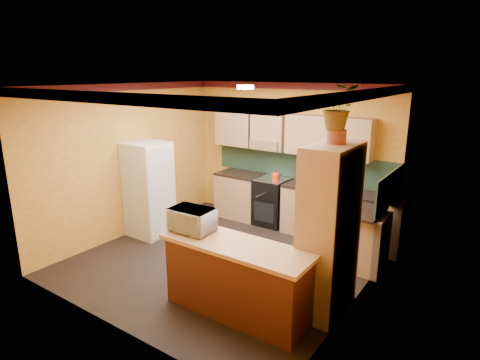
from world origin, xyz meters
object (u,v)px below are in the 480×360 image
at_px(stove, 272,202).
at_px(pantry, 329,231).
at_px(base_cabinets_back, 301,208).
at_px(fridge, 149,189).
at_px(breakfast_bar, 236,281).
at_px(microwave, 192,220).

distance_m(stove, pantry, 3.01).
height_order(base_cabinets_back, fridge, fridge).
xyz_separation_m(fridge, breakfast_bar, (2.75, -1.17, -0.41)).
relative_size(pantry, microwave, 3.85).
height_order(base_cabinets_back, stove, stove).
bearing_deg(stove, pantry, -46.59).
distance_m(stove, breakfast_bar, 3.10).
bearing_deg(microwave, pantry, 22.00).
bearing_deg(breakfast_bar, fridge, 156.92).
distance_m(pantry, breakfast_bar, 1.27).
xyz_separation_m(base_cabinets_back, breakfast_bar, (0.55, -2.87, 0.00)).
bearing_deg(pantry, breakfast_bar, -139.63).
relative_size(breakfast_bar, microwave, 3.30).
xyz_separation_m(stove, breakfast_bar, (1.17, -2.87, -0.02)).
bearing_deg(stove, microwave, -80.33).
bearing_deg(stove, base_cabinets_back, 0.00).
relative_size(base_cabinets_back, pantry, 1.74).
bearing_deg(fridge, base_cabinets_back, 37.69).
distance_m(base_cabinets_back, breakfast_bar, 2.92).
height_order(fridge, breakfast_bar, fridge).
bearing_deg(fridge, pantry, -7.06).
height_order(pantry, breakfast_bar, pantry).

